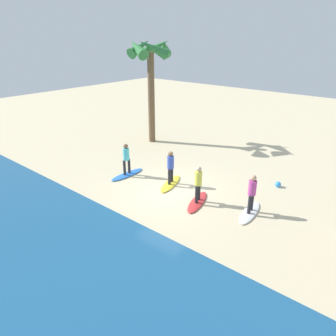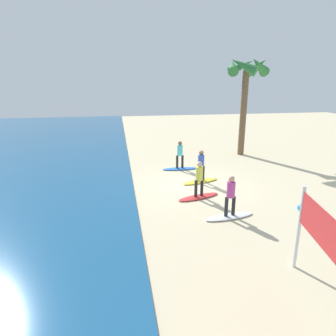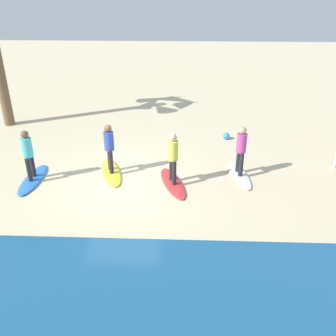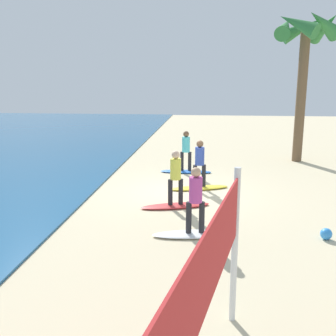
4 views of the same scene
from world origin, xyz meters
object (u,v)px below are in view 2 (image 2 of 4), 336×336
(surfboard_yellow, at_px, (200,181))
(beach_ball, at_px, (301,208))
(surfboard_white, at_px, (229,216))
(surfer_blue, at_px, (180,153))
(surfer_white, at_px, (231,193))
(palm_tree, at_px, (246,76))
(surfboard_red, at_px, (199,197))
(surfer_yellow, at_px, (201,163))
(surfboard_blue, at_px, (180,169))
(surfer_red, at_px, (199,176))

(surfboard_yellow, relative_size, beach_ball, 7.49)
(surfboard_white, bearing_deg, surfer_blue, -94.35)
(surfer_white, distance_m, palm_tree, 11.49)
(surfboard_red, relative_size, surfboard_yellow, 1.00)
(beach_ball, bearing_deg, surfer_white, 91.74)
(surfer_yellow, bearing_deg, surfer_white, 179.90)
(surfboard_blue, bearing_deg, surfer_yellow, 104.57)
(surfer_red, distance_m, surfboard_yellow, 2.40)
(beach_ball, bearing_deg, surfboard_red, 61.37)
(surfboard_red, distance_m, surfer_red, 0.99)
(surfer_white, relative_size, surfboard_red, 0.78)
(surfboard_yellow, distance_m, surfer_blue, 2.71)
(surfer_white, xyz_separation_m, surfer_blue, (6.70, 0.60, 0.00))
(surfer_white, distance_m, surfboard_red, 2.48)
(surfer_yellow, height_order, surfboard_blue, surfer_yellow)
(surfboard_yellow, distance_m, palm_tree, 8.82)
(palm_tree, height_order, beach_ball, palm_tree)
(surfer_white, xyz_separation_m, beach_ball, (0.10, -3.14, -0.90))
(surfboard_white, bearing_deg, surfer_red, -82.60)
(surfboard_white, relative_size, surfboard_blue, 1.00)
(surfboard_red, height_order, surfboard_blue, same)
(surfboard_white, bearing_deg, surfboard_blue, -94.35)
(palm_tree, bearing_deg, surfer_yellow, 140.11)
(surfboard_white, distance_m, surfboard_blue, 6.73)
(surfboard_white, height_order, palm_tree, palm_tree)
(palm_tree, bearing_deg, surfboard_yellow, 140.11)
(surfer_white, relative_size, surfboard_yellow, 0.78)
(surfer_white, bearing_deg, surfboard_blue, 5.14)
(surfer_yellow, height_order, beach_ball, surfer_yellow)
(palm_tree, bearing_deg, surfer_red, 145.34)
(surfboard_yellow, xyz_separation_m, surfboard_blue, (2.45, 0.61, 0.00))
(surfboard_blue, bearing_deg, surfer_red, 89.86)
(surfer_yellow, bearing_deg, palm_tree, -39.89)
(surfer_red, relative_size, surfboard_yellow, 0.78)
(surfer_white, relative_size, surfboard_blue, 0.78)
(surfboard_white, relative_size, palm_tree, 0.31)
(surfer_blue, xyz_separation_m, palm_tree, (2.92, -5.09, 4.39))
(surfboard_blue, distance_m, surfer_blue, 0.99)
(surfboard_red, bearing_deg, surfboard_white, 89.48)
(surfer_red, relative_size, surfboard_blue, 0.78)
(surfer_white, bearing_deg, surfer_red, 16.89)
(palm_tree, distance_m, beach_ball, 10.98)
(surfer_white, bearing_deg, surfboard_white, 180.00)
(surfboard_white, distance_m, surfboard_yellow, 4.25)
(surfboard_white, height_order, surfer_yellow, surfer_yellow)
(surfboard_red, distance_m, surfboard_blue, 4.53)
(surfboard_white, relative_size, surfboard_red, 1.00)
(surfboard_white, xyz_separation_m, surfboard_yellow, (4.25, -0.01, 0.00))
(surfer_white, height_order, surfboard_blue, surfer_white)
(surfboard_white, distance_m, palm_tree, 11.90)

